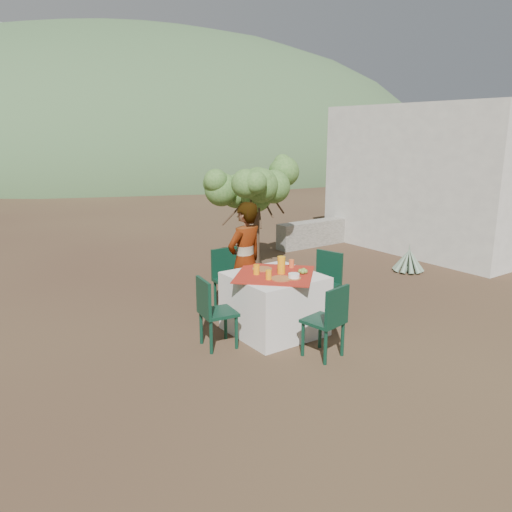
{
  "coord_description": "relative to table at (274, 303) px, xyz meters",
  "views": [
    {
      "loc": [
        -4.05,
        -4.74,
        2.48
      ],
      "look_at": [
        -0.47,
        0.38,
        0.91
      ],
      "focal_mm": 35.0,
      "sensor_mm": 36.0,
      "label": 1
    }
  ],
  "objects": [
    {
      "name": "ground",
      "position": [
        0.46,
        0.02,
        -0.38
      ],
      "size": [
        160.0,
        160.0,
        0.0
      ],
      "primitive_type": "plane",
      "color": "#372119",
      "rests_on": "ground"
    },
    {
      "name": "table",
      "position": [
        0.0,
        0.0,
        0.0
      ],
      "size": [
        1.3,
        1.3,
        0.76
      ],
      "color": "silver",
      "rests_on": "ground"
    },
    {
      "name": "chair_far",
      "position": [
        -0.02,
        1.07,
        0.1
      ],
      "size": [
        0.43,
        0.43,
        0.87
      ],
      "rotation": [
        0.0,
        0.0,
        -0.07
      ],
      "color": "black",
      "rests_on": "ground"
    },
    {
      "name": "chair_near",
      "position": [
        0.03,
        -0.95,
        0.09
      ],
      "size": [
        0.45,
        0.45,
        0.85
      ],
      "rotation": [
        0.0,
        0.0,
        3.32
      ],
      "color": "black",
      "rests_on": "ground"
    },
    {
      "name": "chair_left",
      "position": [
        -0.88,
        0.03,
        0.09
      ],
      "size": [
        0.44,
        0.44,
        0.85
      ],
      "rotation": [
        0.0,
        0.0,
        1.43
      ],
      "color": "black",
      "rests_on": "ground"
    },
    {
      "name": "chair_right",
      "position": [
        0.94,
        0.1,
        0.11
      ],
      "size": [
        0.5,
        0.5,
        0.88
      ],
      "rotation": [
        0.0,
        0.0,
        4.98
      ],
      "color": "black",
      "rests_on": "ground"
    },
    {
      "name": "person",
      "position": [
        -0.01,
        0.65,
        0.41
      ],
      "size": [
        0.64,
        0.48,
        1.58
      ],
      "primitive_type": "imported",
      "rotation": [
        0.0,
        0.0,
        3.34
      ],
      "color": "#8C6651",
      "rests_on": "ground"
    },
    {
      "name": "shrub_tree",
      "position": [
        1.54,
        2.57,
        1.04
      ],
      "size": [
        1.53,
        1.5,
        1.79
      ],
      "color": "#463523",
      "rests_on": "ground"
    },
    {
      "name": "agave",
      "position": [
        3.67,
        0.83,
        -0.18
      ],
      "size": [
        0.56,
        0.57,
        0.6
      ],
      "rotation": [
        0.0,
        0.0,
        -0.35
      ],
      "color": "slate",
      "rests_on": "ground"
    },
    {
      "name": "guesthouse",
      "position": [
        6.06,
        1.82,
        1.12
      ],
      "size": [
        3.2,
        4.2,
        3.0
      ],
      "primitive_type": "cube",
      "color": "silver",
      "rests_on": "ground"
    },
    {
      "name": "stone_wall",
      "position": [
        4.06,
        3.42,
        -0.1
      ],
      "size": [
        2.6,
        0.35,
        0.55
      ],
      "primitive_type": "cube",
      "color": "gray",
      "rests_on": "ground"
    },
    {
      "name": "hill_near_right",
      "position": [
        12.46,
        36.02,
        -0.38
      ],
      "size": [
        48.0,
        48.0,
        20.0
      ],
      "primitive_type": "ellipsoid",
      "color": "#33512D",
      "rests_on": "ground"
    },
    {
      "name": "hill_far_right",
      "position": [
        28.46,
        46.02,
        -0.38
      ],
      "size": [
        36.0,
        36.0,
        14.0
      ],
      "primitive_type": "ellipsoid",
      "color": "slate",
      "rests_on": "ground"
    },
    {
      "name": "plate_far",
      "position": [
        -0.01,
        0.25,
        0.39
      ],
      "size": [
        0.26,
        0.26,
        0.01
      ],
      "primitive_type": "cylinder",
      "color": "brown",
      "rests_on": "table"
    },
    {
      "name": "plate_near",
      "position": [
        -0.07,
        -0.22,
        0.39
      ],
      "size": [
        0.25,
        0.25,
        0.01
      ],
      "primitive_type": "cylinder",
      "color": "brown",
      "rests_on": "table"
    },
    {
      "name": "glass_far",
      "position": [
        -0.2,
        0.11,
        0.44
      ],
      "size": [
        0.08,
        0.08,
        0.12
      ],
      "primitive_type": "cylinder",
      "color": "#FF9B10",
      "rests_on": "table"
    },
    {
      "name": "glass_near",
      "position": [
        -0.2,
        -0.15,
        0.44
      ],
      "size": [
        0.07,
        0.07,
        0.11
      ],
      "primitive_type": "cylinder",
      "color": "#FF9B10",
      "rests_on": "table"
    },
    {
      "name": "juice_pitcher",
      "position": [
        0.08,
        -0.03,
        0.49
      ],
      "size": [
        0.1,
        0.1,
        0.22
      ],
      "primitive_type": "cylinder",
      "color": "#FF9B10",
      "rests_on": "table"
    },
    {
      "name": "bowl_plate",
      "position": [
        0.07,
        -0.29,
        0.39
      ],
      "size": [
        0.17,
        0.17,
        0.01
      ],
      "primitive_type": "cylinder",
      "color": "brown",
      "rests_on": "table"
    },
    {
      "name": "white_bowl",
      "position": [
        0.07,
        -0.29,
        0.42
      ],
      "size": [
        0.14,
        0.14,
        0.05
      ],
      "primitive_type": "cylinder",
      "color": "white",
      "rests_on": "bowl_plate"
    },
    {
      "name": "jar_left",
      "position": [
        0.36,
        0.11,
        0.44
      ],
      "size": [
        0.07,
        0.07,
        0.11
      ],
      "primitive_type": "cylinder",
      "color": "orange",
      "rests_on": "table"
    },
    {
      "name": "jar_right",
      "position": [
        0.24,
        0.2,
        0.43
      ],
      "size": [
        0.06,
        0.06,
        0.09
      ],
      "primitive_type": "cylinder",
      "color": "orange",
      "rests_on": "table"
    },
    {
      "name": "napkin_holder",
      "position": [
        0.21,
        0.14,
        0.42
      ],
      "size": [
        0.07,
        0.05,
        0.08
      ],
      "primitive_type": "cube",
      "rotation": [
        0.0,
        0.0,
        0.36
      ],
      "color": "white",
      "rests_on": "table"
    },
    {
      "name": "fruit_cluster",
      "position": [
        0.3,
        -0.19,
        0.41
      ],
      "size": [
        0.12,
        0.11,
        0.06
      ],
      "color": "olive",
      "rests_on": "table"
    }
  ]
}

